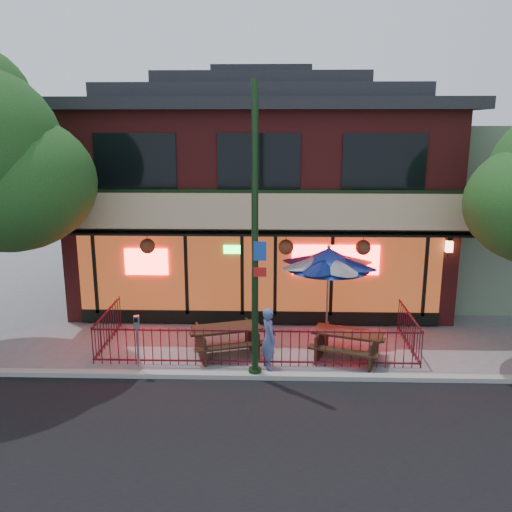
% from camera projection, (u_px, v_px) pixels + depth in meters
% --- Properties ---
extents(ground, '(80.00, 80.00, 0.00)m').
position_uv_depth(ground, '(255.00, 369.00, 13.70)').
color(ground, gray).
rests_on(ground, ground).
extents(curb, '(80.00, 0.25, 0.12)m').
position_uv_depth(curb, '(255.00, 376.00, 13.20)').
color(curb, '#999993').
rests_on(curb, ground).
extents(restaurant_building, '(12.96, 9.49, 8.05)m').
position_uv_depth(restaurant_building, '(261.00, 179.00, 19.65)').
color(restaurant_building, maroon).
rests_on(restaurant_building, ground).
extents(neighbor_building, '(6.00, 7.00, 6.00)m').
position_uv_depth(neighbor_building, '(502.00, 208.00, 20.23)').
color(neighbor_building, slate).
rests_on(neighbor_building, ground).
extents(patio_fence, '(8.44, 2.62, 1.00)m').
position_uv_depth(patio_fence, '(256.00, 338.00, 14.04)').
color(patio_fence, '#4F111E').
rests_on(patio_fence, ground).
extents(street_light, '(0.43, 0.32, 7.00)m').
position_uv_depth(street_light, '(255.00, 252.00, 12.58)').
color(street_light, black).
rests_on(street_light, ground).
extents(picnic_table_left, '(2.15, 1.87, 0.78)m').
position_uv_depth(picnic_table_left, '(227.00, 336.00, 14.50)').
color(picnic_table_left, '#311D12').
rests_on(picnic_table_left, ground).
extents(picnic_table_right, '(2.14, 1.89, 0.76)m').
position_uv_depth(picnic_table_right, '(348.00, 341.00, 14.20)').
color(picnic_table_right, '#372213').
rests_on(picnic_table_right, ground).
extents(patio_umbrella, '(2.37, 2.37, 2.71)m').
position_uv_depth(patio_umbrella, '(328.00, 259.00, 15.44)').
color(patio_umbrella, gray).
rests_on(patio_umbrella, ground).
extents(pedestrian, '(0.55, 0.67, 1.60)m').
position_uv_depth(pedestrian, '(269.00, 338.00, 13.61)').
color(pedestrian, '#5065A1').
rests_on(pedestrian, ground).
extents(parking_meter_near, '(0.16, 0.15, 1.54)m').
position_uv_depth(parking_meter_near, '(137.00, 335.00, 13.15)').
color(parking_meter_near, gray).
rests_on(parking_meter_near, ground).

